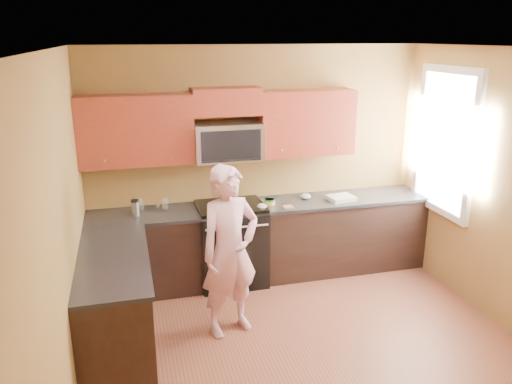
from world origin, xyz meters
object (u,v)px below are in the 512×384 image
object	(u,v)px
frying_pan	(223,206)
travel_mug	(136,216)
woman	(230,251)
stove	(231,243)
butter_tub	(270,205)
microwave	(228,160)

from	to	relation	value
frying_pan	travel_mug	distance (m)	0.97
woman	travel_mug	distance (m)	1.31
frying_pan	travel_mug	size ratio (longest dim) A/B	2.58
stove	woman	xyz separation A→B (m)	(-0.23, -1.02, 0.36)
frying_pan	butter_tub	distance (m)	0.55
butter_tub	frying_pan	bearing A→B (deg)	-179.73
microwave	frying_pan	xyz separation A→B (m)	(-0.09, -0.15, -0.50)
stove	travel_mug	world-z (taller)	travel_mug
microwave	travel_mug	world-z (taller)	microwave
butter_tub	travel_mug	distance (m)	1.51
frying_pan	travel_mug	xyz separation A→B (m)	(-0.97, 0.01, -0.03)
stove	butter_tub	distance (m)	0.64
woman	butter_tub	xyz separation A→B (m)	(0.68, 1.00, 0.08)
butter_tub	woman	bearing A→B (deg)	-124.39
microwave	woman	xyz separation A→B (m)	(-0.23, -1.15, -0.61)
stove	frying_pan	world-z (taller)	frying_pan
stove	microwave	distance (m)	0.98
stove	frying_pan	size ratio (longest dim) A/B	2.04
butter_tub	travel_mug	bearing A→B (deg)	179.63
frying_pan	travel_mug	bearing A→B (deg)	-165.94
woman	butter_tub	bearing A→B (deg)	36.39
microwave	frying_pan	bearing A→B (deg)	-120.45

